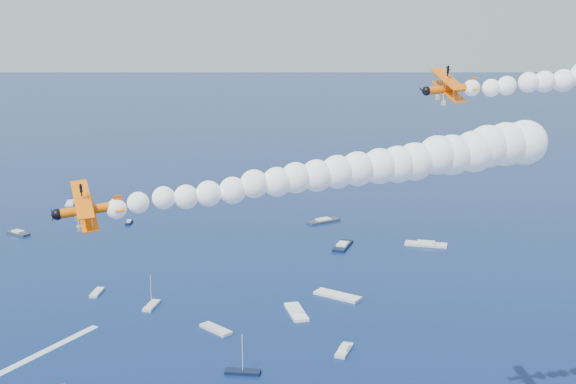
# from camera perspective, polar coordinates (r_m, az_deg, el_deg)

# --- Properties ---
(biplane_lead) EXTENTS (10.02, 11.47, 7.57)m
(biplane_lead) POSITION_cam_1_polar(r_m,az_deg,el_deg) (100.62, 12.38, 7.76)
(biplane_lead) COLOR #EA5A04
(biplane_trail) EXTENTS (10.92, 12.02, 7.71)m
(biplane_trail) POSITION_cam_1_polar(r_m,az_deg,el_deg) (82.33, -15.05, -1.33)
(biplane_trail) COLOR #FF6505
(smoke_trail_trail) EXTENTS (59.85, 50.47, 10.22)m
(smoke_trail_trail) POSITION_cam_1_polar(r_m,az_deg,el_deg) (88.36, 3.94, 1.54)
(smoke_trail_trail) COLOR white
(spectator_boats) EXTENTS (237.95, 186.36, 0.70)m
(spectator_boats) POSITION_cam_1_polar(r_m,az_deg,el_deg) (196.54, 2.96, -7.85)
(spectator_boats) COLOR white
(spectator_boats) RESTS_ON ground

